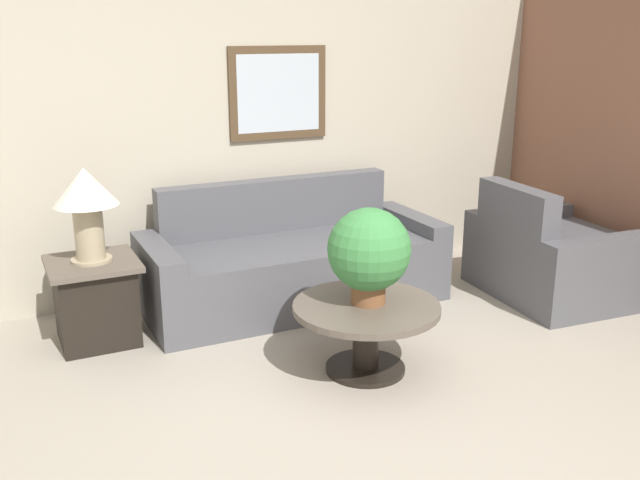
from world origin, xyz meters
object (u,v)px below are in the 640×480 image
Objects in this scene: armchair at (552,258)px; table_lamp at (86,199)px; coffee_table at (366,323)px; potted_plant_on_table at (369,252)px; side_table at (96,300)px; couch_main at (293,264)px.

table_lamp is (-3.33, 0.65, 0.68)m from armchair.
table_lamp is at bearing 140.37° from coffee_table.
coffee_table is 1.93m from table_lamp.
potted_plant_on_table is at bearing 108.45° from armchair.
coffee_table is 1.81m from side_table.
table_lamp is at bearing 83.08° from armchair.
table_lamp is 1.83m from potted_plant_on_table.
coffee_table is at bearing -39.63° from table_lamp.
armchair is at bearing -11.01° from side_table.
armchair is 1.96× the size of table_lamp.
couch_main is 2.01m from armchair.
side_table is at bearing 140.37° from coffee_table.
armchair is at bearing -11.01° from table_lamp.
table_lamp reaches higher than armchair.
side_table is at bearing 0.00° from table_lamp.
side_table is at bearing 83.08° from armchair.
coffee_table is 1.55× the size of side_table.
potted_plant_on_table is at bearing -38.79° from table_lamp.
potted_plant_on_table is at bearing 41.01° from coffee_table.
coffee_table is 0.44m from potted_plant_on_table.
couch_main is at bearing 3.35° from table_lamp.
side_table is 0.99× the size of potted_plant_on_table.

